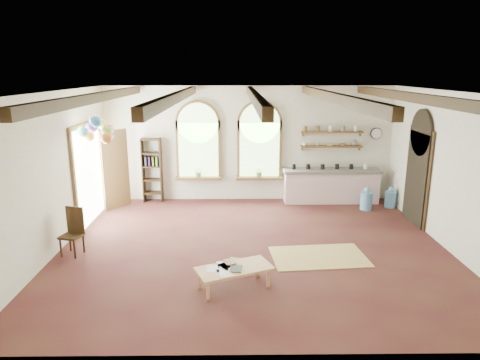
{
  "coord_description": "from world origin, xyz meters",
  "views": [
    {
      "loc": [
        -0.38,
        -8.33,
        3.59
      ],
      "look_at": [
        -0.28,
        0.6,
        1.3
      ],
      "focal_mm": 32.0,
      "sensor_mm": 36.0,
      "label": 1
    }
  ],
  "objects_px": {
    "side_chair": "(73,241)",
    "balloon_cluster": "(99,129)",
    "kitchen_counter": "(331,185)",
    "coffee_table": "(234,270)"
  },
  "relations": [
    {
      "from": "side_chair",
      "to": "balloon_cluster",
      "type": "height_order",
      "value": "balloon_cluster"
    },
    {
      "from": "kitchen_counter",
      "to": "side_chair",
      "type": "bearing_deg",
      "value": -149.5
    },
    {
      "from": "kitchen_counter",
      "to": "side_chair",
      "type": "xyz_separation_m",
      "value": [
        -5.94,
        -3.5,
        -0.2
      ]
    },
    {
      "from": "kitchen_counter",
      "to": "side_chair",
      "type": "height_order",
      "value": "side_chair"
    },
    {
      "from": "kitchen_counter",
      "to": "coffee_table",
      "type": "xyz_separation_m",
      "value": [
        -2.7,
        -4.9,
        -0.16
      ]
    },
    {
      "from": "kitchen_counter",
      "to": "coffee_table",
      "type": "height_order",
      "value": "kitchen_counter"
    },
    {
      "from": "balloon_cluster",
      "to": "kitchen_counter",
      "type": "bearing_deg",
      "value": 19.55
    },
    {
      "from": "side_chair",
      "to": "kitchen_counter",
      "type": "bearing_deg",
      "value": 30.5
    },
    {
      "from": "coffee_table",
      "to": "side_chair",
      "type": "relative_size",
      "value": 1.46
    },
    {
      "from": "side_chair",
      "to": "balloon_cluster",
      "type": "distance_m",
      "value": 2.54
    }
  ]
}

